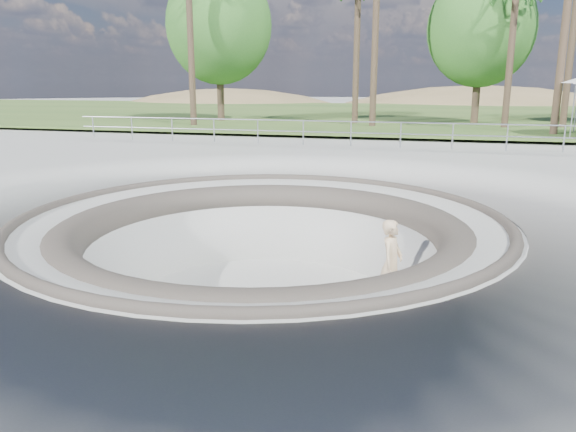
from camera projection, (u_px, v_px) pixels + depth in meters
The scene contains 9 objects.
ground at pixel (262, 218), 11.80m from camera, with size 180.00×180.00×0.00m, color #A5A5A0.
skate_bowl at pixel (263, 299), 12.24m from camera, with size 14.00×14.00×4.10m.
grass_strip at pixel (394, 114), 43.65m from camera, with size 180.00×36.00×0.12m.
distant_hills at pixel (440, 165), 66.15m from camera, with size 103.20×45.00×28.60m.
safety_railing at pixel (351, 133), 22.90m from camera, with size 25.00×0.06×1.03m.
skateboard at pixel (389, 306), 11.89m from camera, with size 0.76×0.47×0.08m.
skater at pixel (391, 264), 11.67m from camera, with size 0.68×0.44×1.85m, color beige.
bushy_tree_left at pixel (219, 25), 34.69m from camera, with size 6.61×6.01×9.53m.
bushy_tree_mid at pixel (481, 29), 32.73m from camera, with size 6.21×5.64×8.95m.
Camera 1 is at (3.51, -10.92, 2.83)m, focal length 35.00 mm.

